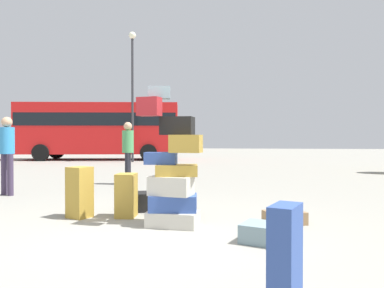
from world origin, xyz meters
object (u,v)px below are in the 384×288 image
object	(u,v)px
lamp_post	(132,78)
suitcase_brown_foreground_near	(285,217)
suitcase_navy_behind_tower	(285,255)
person_bearded_onlooker	(7,148)
suitcase_slate_left_side	(267,233)
person_tourist_with_camera	(128,147)
suitcase_tan_foreground_far	(126,195)
parked_bus	(100,127)
suitcase_tower	(172,175)
suitcase_black_right_side	(148,201)
suitcase_tan_upright_blue	(80,192)

from	to	relation	value
lamp_post	suitcase_brown_foreground_near	bearing A→B (deg)	-64.71
suitcase_navy_behind_tower	person_bearded_onlooker	distance (m)	6.94
lamp_post	person_bearded_onlooker	bearing A→B (deg)	-86.79
suitcase_slate_left_side	person_tourist_with_camera	bearing A→B (deg)	143.38
suitcase_navy_behind_tower	suitcase_tan_foreground_far	xyz separation A→B (m)	(-2.07, 2.76, -0.03)
lamp_post	parked_bus	bearing A→B (deg)	144.49
suitcase_tower	person_tourist_with_camera	xyz separation A→B (m)	(-2.01, 4.36, 0.27)
suitcase_brown_foreground_near	suitcase_tan_foreground_far	xyz separation A→B (m)	(-2.35, 0.14, 0.24)
suitcase_brown_foreground_near	suitcase_slate_left_side	world-z (taller)	suitcase_slate_left_side
person_tourist_with_camera	lamp_post	bearing A→B (deg)	-171.88
suitcase_black_right_side	suitcase_navy_behind_tower	bearing A→B (deg)	-76.24
person_tourist_with_camera	parked_bus	distance (m)	11.87
suitcase_tan_upright_blue	person_tourist_with_camera	world-z (taller)	person_tourist_with_camera
suitcase_black_right_side	person_tourist_with_camera	bearing A→B (deg)	96.95
suitcase_brown_foreground_near	lamp_post	size ratio (longest dim) A/B	0.08
suitcase_black_right_side	parked_bus	size ratio (longest dim) A/B	0.09
parked_bus	lamp_post	size ratio (longest dim) A/B	1.37
lamp_post	person_tourist_with_camera	bearing A→B (deg)	-73.92
suitcase_brown_foreground_near	suitcase_slate_left_side	bearing A→B (deg)	-130.09
suitcase_brown_foreground_near	suitcase_slate_left_side	distance (m)	1.06
person_bearded_onlooker	parked_bus	xyz separation A→B (m)	(-3.06, 12.87, 0.84)
suitcase_tan_foreground_far	parked_bus	distance (m)	15.96
suitcase_tower	person_bearded_onlooker	distance (m)	4.55
suitcase_brown_foreground_near	parked_bus	bearing A→B (deg)	97.15
person_tourist_with_camera	lamp_post	world-z (taller)	lamp_post
suitcase_tan_foreground_far	parked_bus	size ratio (longest dim) A/B	0.07
suitcase_navy_behind_tower	person_tourist_with_camera	world-z (taller)	person_tourist_with_camera
suitcase_brown_foreground_near	suitcase_slate_left_side	size ratio (longest dim) A/B	0.95
suitcase_brown_foreground_near	suitcase_tan_foreground_far	distance (m)	2.37
suitcase_tan_upright_blue	person_bearded_onlooker	distance (m)	3.18
suitcase_tan_foreground_far	lamp_post	xyz separation A→B (m)	(-3.80, 12.88, 3.95)
suitcase_tower	suitcase_brown_foreground_near	distance (m)	1.70
suitcase_brown_foreground_near	suitcase_black_right_side	xyz separation A→B (m)	(-2.16, 0.69, 0.06)
suitcase_brown_foreground_near	person_tourist_with_camera	size ratio (longest dim) A/B	0.32
suitcase_tan_foreground_far	person_bearded_onlooker	xyz separation A→B (m)	(-3.17, 1.75, 0.66)
suitcase_brown_foreground_near	parked_bus	size ratio (longest dim) A/B	0.06
suitcase_tan_foreground_far	parked_bus	world-z (taller)	parked_bus
person_bearded_onlooker	suitcase_tower	bearing A→B (deg)	-6.65
suitcase_slate_left_side	person_bearded_onlooker	world-z (taller)	person_bearded_onlooker
suitcase_navy_behind_tower	suitcase_black_right_side	xyz separation A→B (m)	(-1.87, 3.31, -0.21)
suitcase_slate_left_side	lamp_post	bearing A→B (deg)	133.24
person_bearded_onlooker	parked_bus	distance (m)	13.25
lamp_post	suitcase_tan_foreground_far	bearing A→B (deg)	-73.58
suitcase_black_right_side	person_tourist_with_camera	xyz separation A→B (m)	(-1.40, 3.35, 0.83)
suitcase_brown_foreground_near	lamp_post	distance (m)	15.00
suitcase_tan_upright_blue	suitcase_black_right_side	xyz separation A→B (m)	(0.89, 0.69, -0.24)
suitcase_navy_behind_tower	suitcase_black_right_side	size ratio (longest dim) A/B	0.94
person_bearded_onlooker	parked_bus	world-z (taller)	parked_bus
parked_bus	suitcase_tan_upright_blue	bearing A→B (deg)	-78.72
suitcase_black_right_side	lamp_post	distance (m)	13.60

